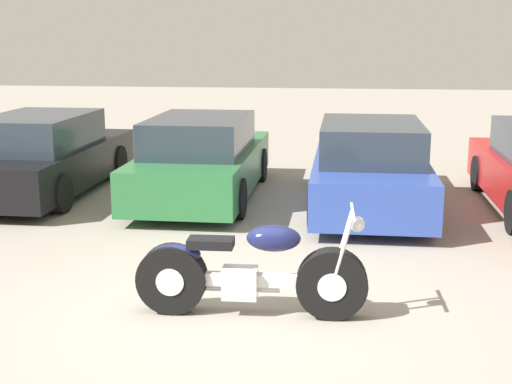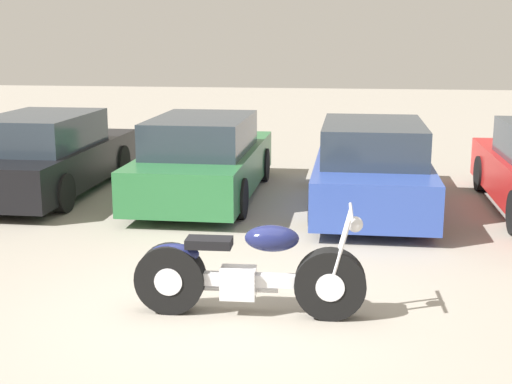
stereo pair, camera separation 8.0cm
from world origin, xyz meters
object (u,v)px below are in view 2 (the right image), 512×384
at_px(motorcycle, 247,273).
at_px(parked_car_blue, 372,167).
at_px(parked_car_black, 48,156).
at_px(parked_car_green, 205,159).

height_order(motorcycle, parked_car_blue, parked_car_blue).
xyz_separation_m(motorcycle, parked_car_black, (-4.19, 4.99, 0.22)).
xyz_separation_m(motorcycle, parked_car_green, (-1.45, 4.99, 0.22)).
bearing_deg(parked_car_blue, parked_car_black, 176.19).
height_order(parked_car_black, parked_car_blue, same).
bearing_deg(parked_car_black, motorcycle, -50.00).
bearing_deg(parked_car_green, parked_car_blue, -7.58).
relative_size(motorcycle, parked_car_black, 0.50).
relative_size(motorcycle, parked_car_blue, 0.50).
bearing_deg(motorcycle, parked_car_green, 106.18).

